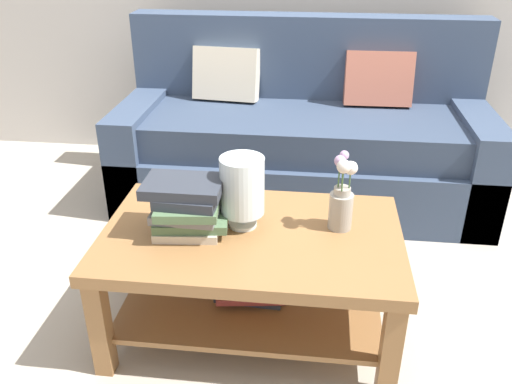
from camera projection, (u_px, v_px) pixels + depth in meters
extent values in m
plane|color=#ADA393|center=(267.00, 280.00, 2.61)|extent=(10.00, 10.00, 0.00)
cube|color=#384760|center=(301.00, 171.00, 3.31)|extent=(2.18, 0.90, 0.36)
cube|color=#324057|center=(302.00, 130.00, 3.16)|extent=(1.94, 0.74, 0.20)
cube|color=#384760|center=(306.00, 72.00, 3.38)|extent=(2.18, 0.20, 0.70)
cube|color=#384760|center=(144.00, 146.00, 3.36)|extent=(0.20, 0.90, 0.60)
cube|color=#384760|center=(469.00, 161.00, 3.15)|extent=(0.20, 0.90, 0.60)
cube|color=beige|center=(226.00, 74.00, 3.30)|extent=(0.42, 0.23, 0.34)
cube|color=#B26651|center=(378.00, 78.00, 3.20)|extent=(0.40, 0.19, 0.34)
cube|color=olive|center=(252.00, 237.00, 2.11)|extent=(1.18, 0.73, 0.05)
cube|color=olive|center=(100.00, 327.00, 1.99)|extent=(0.07, 0.07, 0.43)
cube|color=olive|center=(390.00, 351.00, 1.88)|extent=(0.07, 0.07, 0.43)
cube|color=olive|center=(149.00, 239.00, 2.55)|extent=(0.07, 0.07, 0.43)
cube|color=olive|center=(376.00, 253.00, 2.44)|extent=(0.07, 0.07, 0.43)
cube|color=olive|center=(252.00, 301.00, 2.25)|extent=(1.06, 0.61, 0.02)
cube|color=#2D333D|center=(251.00, 289.00, 2.28)|extent=(0.29, 0.22, 0.03)
cube|color=#993833|center=(250.00, 288.00, 2.24)|extent=(0.30, 0.24, 0.03)
cube|color=beige|center=(187.00, 229.00, 2.08)|extent=(0.26, 0.20, 0.03)
cube|color=#51704C|center=(191.00, 222.00, 2.06)|extent=(0.30, 0.18, 0.03)
cube|color=slate|center=(186.00, 212.00, 2.06)|extent=(0.25, 0.19, 0.03)
cube|color=#51704C|center=(188.00, 207.00, 2.03)|extent=(0.26, 0.24, 0.03)
cube|color=#2D333D|center=(188.00, 197.00, 2.02)|extent=(0.24, 0.20, 0.04)
cube|color=#2D333D|center=(183.00, 186.00, 2.01)|extent=(0.30, 0.20, 0.04)
cylinder|color=silver|center=(243.00, 224.00, 2.14)|extent=(0.11, 0.11, 0.02)
cylinder|color=silver|center=(243.00, 217.00, 2.12)|extent=(0.04, 0.04, 0.05)
cylinder|color=silver|center=(242.00, 186.00, 2.06)|extent=(0.17, 0.17, 0.23)
sphere|color=#2D333D|center=(236.00, 200.00, 2.09)|extent=(0.04, 0.04, 0.04)
sphere|color=slate|center=(249.00, 198.00, 2.10)|extent=(0.05, 0.05, 0.05)
cylinder|color=#9E998E|center=(341.00, 211.00, 2.09)|extent=(0.09, 0.09, 0.15)
cylinder|color=#9E998E|center=(342.00, 191.00, 2.05)|extent=(0.07, 0.07, 0.03)
cylinder|color=#426638|center=(350.00, 180.00, 2.03)|extent=(0.01, 0.01, 0.07)
sphere|color=silver|center=(351.00, 168.00, 2.01)|extent=(0.05, 0.05, 0.05)
cylinder|color=#426638|center=(343.00, 172.00, 2.04)|extent=(0.01, 0.01, 0.12)
sphere|color=#B28CB7|center=(344.00, 155.00, 2.00)|extent=(0.04, 0.04, 0.04)
cylinder|color=#426638|center=(339.00, 176.00, 2.03)|extent=(0.01, 0.01, 0.10)
sphere|color=#B28CB7|center=(340.00, 161.00, 2.00)|extent=(0.05, 0.05, 0.05)
cylinder|color=#426638|center=(343.00, 181.00, 2.00)|extent=(0.01, 0.01, 0.09)
sphere|color=silver|center=(344.00, 167.00, 1.97)|extent=(0.05, 0.05, 0.05)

